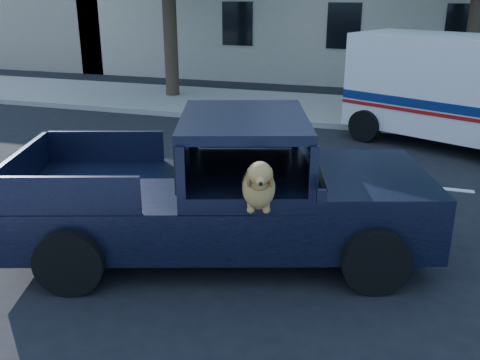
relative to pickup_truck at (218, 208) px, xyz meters
The scene contains 5 objects.
ground 1.34m from the pickup_truck, behind, with size 120.00×120.00×0.00m, color black.
far_sidewalk 9.48m from the pickup_truck, 96.96° to the left, with size 60.00×4.00×0.15m, color gray.
lane_stripes 3.75m from the pickup_truck, 76.65° to the left, with size 21.60×0.14×0.01m, color silver, non-canonical shape.
pickup_truck is the anchor object (origin of this frame).
mail_truck 7.53m from the pickup_truck, 64.78° to the left, with size 5.02×3.79×2.50m.
Camera 1 is at (3.48, -6.53, 3.52)m, focal length 40.00 mm.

